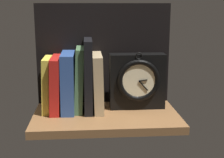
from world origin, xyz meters
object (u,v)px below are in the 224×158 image
(book_green_romantic, at_px, (79,79))
(book_tan_shortstories, at_px, (98,82))
(book_yellow_seinlanguage, at_px, (47,84))
(framed_clock, at_px, (137,81))
(book_blue_modern, at_px, (68,82))
(book_black_skeptic, at_px, (88,75))
(book_red_requiem, at_px, (56,84))

(book_green_romantic, xyz_separation_m, book_tan_shortstories, (0.06, 0.00, -0.01))
(book_yellow_seinlanguage, relative_size, framed_clock, 0.92)
(book_yellow_seinlanguage, xyz_separation_m, book_blue_modern, (0.07, 0.00, 0.01))
(book_blue_modern, bearing_deg, book_black_skeptic, 0.00)
(book_black_skeptic, bearing_deg, framed_clock, 1.17)
(book_yellow_seinlanguage, height_order, book_tan_shortstories, book_tan_shortstories)
(book_green_romantic, bearing_deg, book_yellow_seinlanguage, 180.00)
(book_green_romantic, height_order, book_black_skeptic, book_black_skeptic)
(book_green_romantic, height_order, framed_clock, book_green_romantic)
(framed_clock, bearing_deg, book_blue_modern, -179.17)
(book_yellow_seinlanguage, height_order, framed_clock, framed_clock)
(book_black_skeptic, bearing_deg, book_red_requiem, -180.00)
(book_yellow_seinlanguage, distance_m, book_green_romantic, 0.11)
(book_blue_modern, bearing_deg, book_tan_shortstories, 0.00)
(book_green_romantic, distance_m, framed_clock, 0.20)
(book_red_requiem, height_order, book_black_skeptic, book_black_skeptic)
(book_red_requiem, distance_m, book_blue_modern, 0.04)
(book_red_requiem, height_order, book_blue_modern, book_blue_modern)
(book_black_skeptic, relative_size, framed_clock, 1.21)
(book_tan_shortstories, bearing_deg, framed_clock, 1.45)
(book_red_requiem, relative_size, book_green_romantic, 0.86)
(book_tan_shortstories, bearing_deg, book_black_skeptic, 180.00)
(book_green_romantic, bearing_deg, book_blue_modern, 180.00)
(book_yellow_seinlanguage, height_order, book_green_romantic, book_green_romantic)
(book_blue_modern, distance_m, book_black_skeptic, 0.07)
(book_green_romantic, xyz_separation_m, framed_clock, (0.20, 0.00, -0.01))
(book_yellow_seinlanguage, xyz_separation_m, book_green_romantic, (0.11, 0.00, 0.02))
(book_yellow_seinlanguage, height_order, book_blue_modern, book_blue_modern)
(book_yellow_seinlanguage, bearing_deg, book_red_requiem, -0.00)
(book_yellow_seinlanguage, xyz_separation_m, book_red_requiem, (0.03, -0.00, 0.00))
(book_yellow_seinlanguage, xyz_separation_m, book_black_skeptic, (0.14, 0.00, 0.03))
(book_yellow_seinlanguage, relative_size, book_black_skeptic, 0.75)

